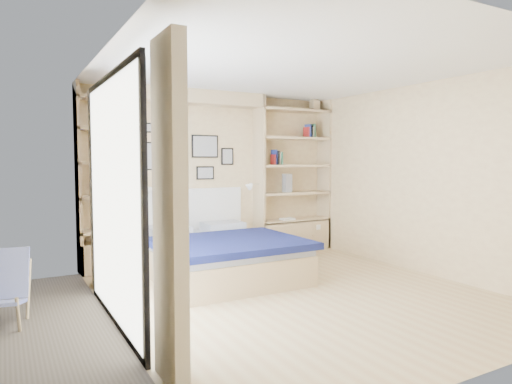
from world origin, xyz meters
TOP-DOWN VIEW (x-y plane):
  - ground at (0.00, 0.00)m, footprint 4.50×4.50m
  - room_shell at (-0.39, 1.52)m, footprint 4.50×4.50m
  - bed at (-0.44, 1.15)m, footprint 1.76×2.18m
  - photo_gallery at (-0.45, 2.22)m, footprint 1.48×0.02m
  - reading_lamps at (-0.30, 2.00)m, footprint 1.92×0.12m
  - shelf_decor at (1.21, 2.07)m, footprint 3.58×0.23m
  - deck_chair at (-2.87, 0.48)m, footprint 0.55×0.75m

SIDE VIEW (x-z plane):
  - ground at x=0.00m, z-range 0.00..0.00m
  - bed at x=-0.44m, z-range -0.26..0.81m
  - deck_chair at x=-2.87m, z-range -0.02..0.67m
  - room_shell at x=-0.39m, z-range -1.17..3.33m
  - reading_lamps at x=-0.30m, z-range 1.03..1.17m
  - photo_gallery at x=-0.45m, z-range 1.19..2.01m
  - shelf_decor at x=1.21m, z-range 0.69..2.72m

